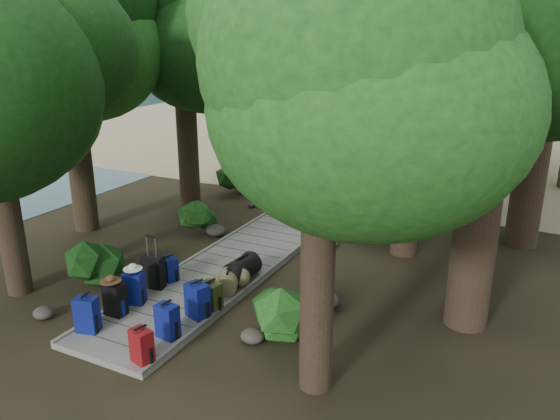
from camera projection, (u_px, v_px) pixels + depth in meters
The scene contains 50 objects.
ground at pixel (248, 256), 13.16m from camera, with size 120.00×120.00×0.00m, color #302818.
sand_beach at pixel (411, 141), 26.70m from camera, with size 40.00×22.00×0.02m, color tan.
water_bay at pixel (75, 91), 48.03m from camera, with size 50.00×60.00×0.02m, color #2B4D58.
distant_hill at pixel (166, 71), 70.93m from camera, with size 32.00×16.00×12.00m, color black.
boardwalk at pixel (267, 240), 13.98m from camera, with size 2.00×12.00×0.12m, color gray.
backpack_left_a at pixel (87, 313), 9.56m from camera, with size 0.38×0.27×0.72m, color navy, non-canonical shape.
backpack_left_b at pixel (115, 297), 10.13m from camera, with size 0.38×0.27×0.70m, color black, non-canonical shape.
backpack_left_c at pixel (134, 286), 10.55m from camera, with size 0.38×0.27×0.71m, color navy, non-canonical shape.
backpack_left_d at pixel (169, 268), 11.57m from camera, with size 0.37×0.26×0.56m, color navy, non-canonical shape.
backpack_right_a at pixel (142, 344), 8.68m from camera, with size 0.35×0.25×0.64m, color maroon, non-canonical shape.
backpack_right_b at pixel (167, 319), 9.39m from camera, with size 0.38×0.26×0.68m, color navy, non-canonical shape.
backpack_right_c at pixel (197, 299), 10.05m from camera, with size 0.42×0.30×0.73m, color navy, non-canonical shape.
backpack_right_d at pixel (211, 294), 10.36m from camera, with size 0.39×0.28×0.59m, color #3A4419, non-canonical shape.
duffel_right_khaki at pixel (228, 281), 11.10m from camera, with size 0.41×0.62×0.41m, color olive, non-canonical shape.
duffel_right_black at pixel (242, 268), 11.62m from camera, with size 0.49×0.77×0.49m, color black, non-canonical shape.
suitcase_on_boardwalk at pixel (153, 272), 11.20m from camera, with size 0.44×0.24×0.69m, color black, non-canonical shape.
lone_suitcase_on_sand at pixel (366, 172), 19.62m from camera, with size 0.39×0.22×0.61m, color black, non-canonical shape.
hat_brown at pixel (110, 278), 9.97m from camera, with size 0.39×0.39×0.12m, color #51351E, non-canonical shape.
hat_white at pixel (133, 266), 10.45m from camera, with size 0.36×0.36×0.12m, color silver, non-canonical shape.
kayak at pixel (312, 151), 23.75m from camera, with size 0.68×3.10×0.31m, color #9D160D.
sun_lounger at pixel (452, 173), 19.66m from camera, with size 0.52×1.62×0.52m, color silver, non-canonical shape.
tree_right_a at pixel (320, 158), 7.27m from camera, with size 4.29×4.29×7.14m, color black, non-canonical shape.
tree_right_b at pixel (503, 7), 8.43m from camera, with size 6.19×6.19×11.05m, color black, non-canonical shape.
tree_right_c at pixel (418, 55), 11.88m from camera, with size 5.40×5.40×9.34m, color black, non-canonical shape.
tree_right_d at pixel (554, 12), 12.13m from camera, with size 6.07×6.07×11.12m, color black, non-canonical shape.
tree_right_e at pixel (475, 66), 15.98m from camera, with size 4.64×4.64×8.35m, color black, non-canonical shape.
tree_left_b at pixel (67, 58), 13.55m from camera, with size 5.04×5.04×9.06m, color black, non-canonical shape.
tree_left_c at pixel (183, 57), 15.58m from camera, with size 5.12×5.12×8.90m, color black, non-canonical shape.
tree_back_a at pixel (378, 57), 25.90m from camera, with size 4.57×4.57×7.91m, color black, non-canonical shape.
tree_back_b at pixel (466, 40), 24.94m from camera, with size 5.30×5.30×9.47m, color black, non-canonical shape.
tree_back_c at pixel (524, 52), 22.60m from camera, with size 4.78×4.78×8.60m, color black, non-canonical shape.
tree_back_d at pixel (297, 54), 27.08m from camera, with size 4.86×4.86×8.11m, color black, non-canonical shape.
palm_right_a at pixel (425, 86), 16.16m from camera, with size 4.21×4.21×7.18m, color #124012, non-canonical shape.
palm_right_b at pixel (515, 55), 19.45m from camera, with size 4.48×4.48×8.65m, color #124012, non-canonical shape.
palm_right_c at pixel (461, 86), 21.53m from camera, with size 3.87×3.87×6.16m, color #124012, non-canonical shape.
palm_left_a at pixel (226, 89), 20.17m from camera, with size 3.92×3.92×6.23m, color #124012, non-canonical shape.
rock_left_a at pixel (44, 313), 10.30m from camera, with size 0.40×0.36×0.22m, color #4C473F, non-canonical shape.
rock_left_b at pixel (98, 260), 12.72m from camera, with size 0.35×0.32×0.19m, color #4C473F, non-canonical shape.
rock_left_c at pixel (216, 230), 14.42m from camera, with size 0.54×0.48×0.30m, color #4C473F, non-canonical shape.
rock_left_d at pixel (252, 205), 16.77m from camera, with size 0.26×0.24×0.15m, color #4C473F, non-canonical shape.
rock_right_a at pixel (253, 336), 9.51m from camera, with size 0.44×0.39×0.24m, color #4C473F, non-canonical shape.
rock_right_b at pixel (326, 300), 10.73m from camera, with size 0.52×0.47×0.28m, color #4C473F, non-canonical shape.
rock_right_c at pixel (332, 243), 13.72m from camera, with size 0.35×0.32×0.19m, color #4C473F, non-canonical shape.
rock_right_d at pixel (394, 216), 15.48m from camera, with size 0.60×0.54×0.33m, color #4C473F, non-canonical shape.
shrub_left_a at pixel (91, 263), 11.59m from camera, with size 1.06×1.06×0.95m, color #154617, non-canonical shape.
shrub_left_b at pixel (199, 217), 14.49m from camera, with size 1.03×1.03×0.93m, color #154617, non-canonical shape.
shrub_left_c at pixel (233, 176), 18.08m from camera, with size 1.31×1.31×1.18m, color #154617, non-canonical shape.
shrub_right_a at pixel (277, 313), 9.59m from camera, with size 1.02×1.02×0.92m, color #154617, non-canonical shape.
shrub_right_b at pixel (374, 219), 13.95m from camera, with size 1.33×1.33×1.19m, color #154617, non-canonical shape.
shrub_right_c at pixel (392, 198), 16.43m from camera, with size 0.84×0.84×0.76m, color #154617, non-canonical shape.
Camera 1 is at (6.17, -10.48, 5.20)m, focal length 35.00 mm.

